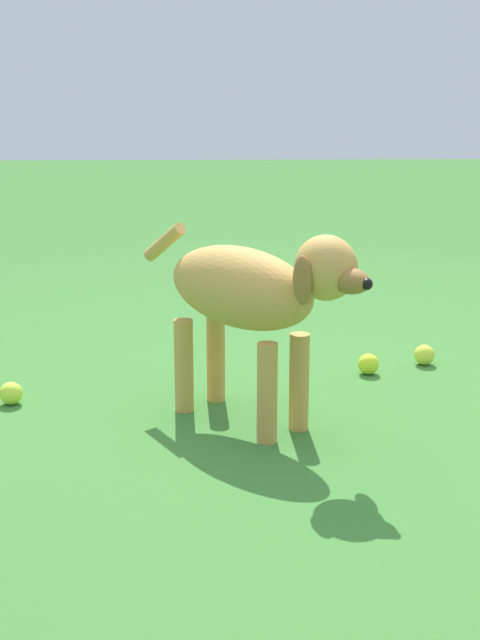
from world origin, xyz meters
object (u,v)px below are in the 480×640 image
object	(u,v)px
dog	(253,294)
tennis_ball_0	(11,393)
tennis_ball_1	(368,364)
tennis_ball_3	(424,355)

from	to	relation	value
dog	tennis_ball_0	xyz separation A→B (m)	(-0.18, -0.69, -0.33)
dog	tennis_ball_0	bearing A→B (deg)	-147.71
tennis_ball_0	tennis_ball_1	distance (m)	1.10
dog	tennis_ball_1	xyz separation A→B (m)	(-0.42, 0.38, -0.33)
tennis_ball_1	dog	bearing A→B (deg)	-42.29
tennis_ball_3	dog	bearing A→B (deg)	-48.50
tennis_ball_1	tennis_ball_3	size ratio (longest dim) A/B	1.00
dog	tennis_ball_1	world-z (taller)	dog
tennis_ball_3	tennis_ball_1	bearing A→B (deg)	-64.91
tennis_ball_0	dog	bearing A→B (deg)	75.61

